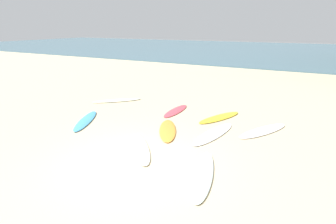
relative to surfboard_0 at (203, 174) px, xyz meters
The scene contains 11 objects.
ground_plane 1.96m from the surfboard_0, behind, with size 120.00×120.00×0.00m, color #C6B28E.
ocean_water 38.03m from the surfboard_0, 92.91° to the left, with size 120.00×40.00×0.08m, color #426675.
surfboard_0 is the anchor object (origin of this frame).
surfboard_1 5.66m from the surfboard_0, 164.12° to the left, with size 0.49×2.33×0.08m, color #479AD3.
surfboard_2 5.15m from the surfboard_0, 123.18° to the left, with size 0.51×2.01×0.06m, color #E44654.
surfboard_3 4.41m from the surfboard_0, 101.02° to the left, with size 0.54×2.26×0.08m, color yellow.
surfboard_4 3.02m from the surfboard_0, 134.37° to the left, with size 0.59×2.10×0.08m, color orange.
surfboard_5 3.81m from the surfboard_0, 75.57° to the left, with size 0.57×2.40×0.06m, color silver.
surfboard_6 2.28m from the surfboard_0, 166.89° to the left, with size 0.51×2.26×0.09m, color white.
surfboard_7 7.59m from the surfboard_0, 144.23° to the left, with size 0.48×2.39×0.07m, color #E7EFCD.
surfboard_8 2.67m from the surfboard_0, 101.81° to the left, with size 0.58×2.51×0.07m, color white.
Camera 1 is at (3.74, -5.11, 3.59)m, focal length 27.51 mm.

